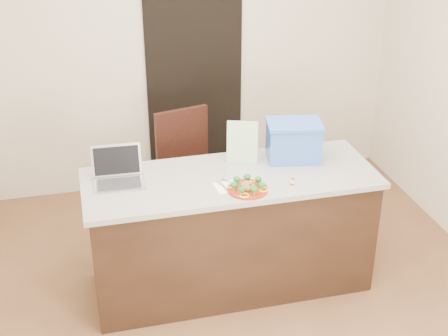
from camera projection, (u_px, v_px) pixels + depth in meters
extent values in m
plane|color=brown|center=(239.00, 303.00, 4.55)|extent=(4.00, 4.00, 0.00)
plane|color=beige|center=(183.00, 48.00, 5.67)|extent=(4.00, 0.00, 4.00)
cube|color=black|center=(195.00, 84.00, 5.84)|extent=(0.90, 0.02, 2.00)
cube|color=black|center=(230.00, 234.00, 4.57)|extent=(2.00, 0.70, 0.88)
cube|color=beige|center=(231.00, 178.00, 4.36)|extent=(2.06, 0.76, 0.04)
cylinder|color=maroon|center=(248.00, 189.00, 4.16)|extent=(0.27, 0.27, 0.02)
torus|color=maroon|center=(248.00, 189.00, 4.16)|extent=(0.27, 0.27, 0.01)
sphere|color=olive|center=(248.00, 186.00, 4.15)|extent=(0.04, 0.04, 0.04)
sphere|color=olive|center=(250.00, 183.00, 4.18)|extent=(0.04, 0.04, 0.04)
sphere|color=olive|center=(246.00, 183.00, 4.18)|extent=(0.04, 0.04, 0.04)
sphere|color=olive|center=(243.00, 184.00, 4.17)|extent=(0.04, 0.04, 0.04)
sphere|color=olive|center=(242.00, 186.00, 4.14)|extent=(0.04, 0.04, 0.04)
sphere|color=olive|center=(245.00, 188.00, 4.12)|extent=(0.04, 0.04, 0.04)
sphere|color=olive|center=(249.00, 188.00, 4.12)|extent=(0.04, 0.04, 0.04)
sphere|color=olive|center=(252.00, 187.00, 4.13)|extent=(0.04, 0.04, 0.04)
ellipsoid|color=#144C1B|center=(234.00, 185.00, 4.12)|extent=(0.05, 0.05, 0.04)
ellipsoid|color=#144C1B|center=(242.00, 189.00, 4.07)|extent=(0.05, 0.05, 0.04)
ellipsoid|color=#144C1B|center=(254.00, 189.00, 4.07)|extent=(0.05, 0.05, 0.04)
ellipsoid|color=#144C1B|center=(261.00, 185.00, 4.12)|extent=(0.05, 0.05, 0.04)
ellipsoid|color=#144C1B|center=(258.00, 179.00, 4.19)|extent=(0.05, 0.05, 0.04)
ellipsoid|color=#144C1B|center=(247.00, 177.00, 4.23)|extent=(0.05, 0.05, 0.04)
ellipsoid|color=#144C1B|center=(237.00, 179.00, 4.20)|extent=(0.05, 0.05, 0.04)
torus|color=yellow|center=(232.00, 186.00, 4.18)|extent=(0.07, 0.07, 0.01)
torus|color=yellow|center=(244.00, 195.00, 4.07)|extent=(0.07, 0.07, 0.01)
torus|color=yellow|center=(263.00, 190.00, 4.13)|extent=(0.07, 0.07, 0.01)
torus|color=yellow|center=(251.00, 180.00, 4.25)|extent=(0.07, 0.07, 0.01)
cube|color=white|center=(227.00, 187.00, 4.20)|extent=(0.17, 0.17, 0.01)
cube|color=silver|center=(225.00, 188.00, 4.18)|extent=(0.03, 0.13, 0.00)
cube|color=silver|center=(222.00, 183.00, 4.24)|extent=(0.04, 0.06, 0.00)
cube|color=white|center=(233.00, 189.00, 4.17)|extent=(0.08, 0.09, 0.01)
cube|color=silver|center=(229.00, 182.00, 4.25)|extent=(0.09, 0.10, 0.00)
cylinder|color=beige|center=(292.00, 183.00, 4.21)|extent=(0.03, 0.03, 0.04)
cylinder|color=beige|center=(292.00, 180.00, 4.19)|extent=(0.02, 0.02, 0.01)
cylinder|color=red|center=(293.00, 179.00, 4.19)|extent=(0.02, 0.02, 0.01)
cylinder|color=red|center=(292.00, 184.00, 4.21)|extent=(0.03, 0.03, 0.02)
cube|color=#AAAAAF|center=(119.00, 183.00, 4.24)|extent=(0.35, 0.25, 0.02)
cube|color=#AAAAAF|center=(116.00, 160.00, 4.29)|extent=(0.34, 0.07, 0.22)
cube|color=black|center=(116.00, 160.00, 4.28)|extent=(0.31, 0.06, 0.19)
cube|color=#262629|center=(119.00, 183.00, 4.23)|extent=(0.29, 0.18, 0.00)
cube|color=white|center=(242.00, 142.00, 4.47)|extent=(0.23, 0.12, 0.32)
cube|color=#335EB8|center=(294.00, 142.00, 4.54)|extent=(0.42, 0.33, 0.27)
cube|color=#335EB8|center=(295.00, 124.00, 4.48)|extent=(0.44, 0.35, 0.02)
cube|color=black|center=(188.00, 181.00, 5.18)|extent=(0.56, 0.56, 0.04)
cube|color=black|center=(182.00, 139.00, 5.23)|extent=(0.46, 0.15, 0.53)
cylinder|color=black|center=(169.00, 222.00, 5.08)|extent=(0.04, 0.04, 0.50)
cylinder|color=black|center=(217.00, 216.00, 5.16)|extent=(0.04, 0.04, 0.50)
cylinder|color=black|center=(161.00, 198.00, 5.42)|extent=(0.04, 0.04, 0.50)
cylinder|color=black|center=(206.00, 193.00, 5.51)|extent=(0.04, 0.04, 0.50)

